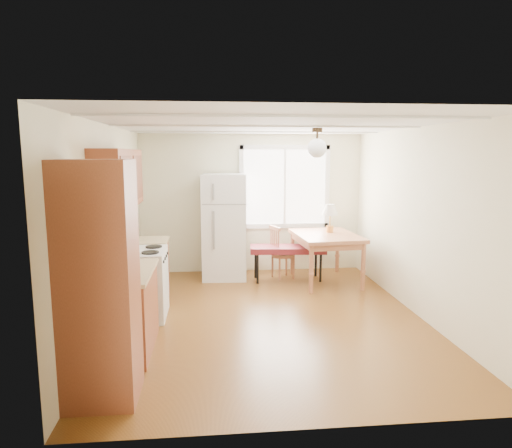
{
  "coord_description": "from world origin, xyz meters",
  "views": [
    {
      "loc": [
        -0.73,
        -5.74,
        2.14
      ],
      "look_at": [
        -0.1,
        0.69,
        1.15
      ],
      "focal_mm": 32.0,
      "sensor_mm": 36.0,
      "label": 1
    }
  ],
  "objects": [
    {
      "name": "room_shell",
      "position": [
        0.0,
        0.0,
        1.25
      ],
      "size": [
        4.6,
        5.6,
        2.62
      ],
      "color": "#553011",
      "rests_on": "ground"
    },
    {
      "name": "kitchen_run",
      "position": [
        -1.72,
        -0.63,
        0.84
      ],
      "size": [
        0.65,
        3.4,
        2.2
      ],
      "color": "brown",
      "rests_on": "ground"
    },
    {
      "name": "window_unit",
      "position": [
        0.6,
        2.47,
        1.55
      ],
      "size": [
        1.64,
        0.05,
        1.51
      ],
      "color": "white",
      "rests_on": "room_shell"
    },
    {
      "name": "pendant_light",
      "position": [
        0.7,
        0.4,
        2.24
      ],
      "size": [
        0.26,
        0.26,
        0.4
      ],
      "color": "black",
      "rests_on": "room_shell"
    },
    {
      "name": "refrigerator",
      "position": [
        -0.52,
        2.07,
        0.9
      ],
      "size": [
        0.79,
        0.8,
        1.81
      ],
      "rotation": [
        0.0,
        0.0,
        -0.06
      ],
      "color": "white",
      "rests_on": "ground"
    },
    {
      "name": "bench",
      "position": [
        0.55,
        1.78,
        0.52
      ],
      "size": [
        1.31,
        0.57,
        0.59
      ],
      "rotation": [
        0.0,
        0.0,
        -0.08
      ],
      "color": "maroon",
      "rests_on": "ground"
    },
    {
      "name": "dining_table",
      "position": [
        1.17,
        1.6,
        0.72
      ],
      "size": [
        1.08,
        1.38,
        0.82
      ],
      "rotation": [
        0.0,
        0.0,
        0.07
      ],
      "color": "#A05D3D",
      "rests_on": "ground"
    },
    {
      "name": "chair",
      "position": [
        0.41,
        1.87,
        0.52
      ],
      "size": [
        0.44,
        0.43,
        0.91
      ],
      "rotation": [
        0.0,
        0.0,
        0.32
      ],
      "color": "#A05D3D",
      "rests_on": "ground"
    },
    {
      "name": "table_lamp",
      "position": [
        1.27,
        1.78,
        1.17
      ],
      "size": [
        0.28,
        0.28,
        0.48
      ],
      "rotation": [
        0.0,
        0.0,
        -0.06
      ],
      "color": "gold",
      "rests_on": "dining_table"
    },
    {
      "name": "coffee_maker",
      "position": [
        -1.72,
        -1.32,
        1.03
      ],
      "size": [
        0.21,
        0.25,
        0.36
      ],
      "rotation": [
        0.0,
        0.0,
        0.13
      ],
      "color": "black",
      "rests_on": "kitchen_run"
    },
    {
      "name": "kettle",
      "position": [
        -1.72,
        -0.4,
        0.98
      ],
      "size": [
        0.11,
        0.11,
        0.2
      ],
      "color": "red",
      "rests_on": "kitchen_run"
    }
  ]
}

